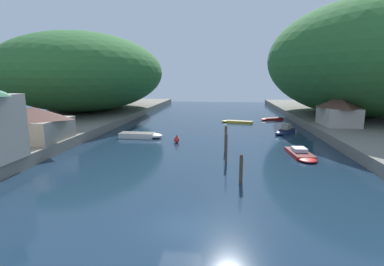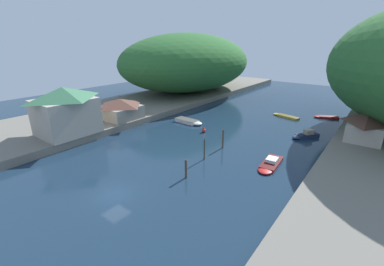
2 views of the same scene
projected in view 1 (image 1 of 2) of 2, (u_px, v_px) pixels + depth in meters
name	position (u px, v px, depth m)	size (l,w,h in m)	color
water_surface	(208.00, 134.00, 47.19)	(130.00, 130.00, 0.00)	#192D42
left_bank	(44.00, 127.00, 49.98)	(22.00, 120.00, 1.30)	slate
hillside_left	(87.00, 73.00, 67.72)	(33.21, 46.50, 17.24)	#2D662D
hillside_right	(359.00, 60.00, 58.71)	(34.57, 48.40, 21.87)	#2D662D
boathouse_shed	(34.00, 123.00, 36.11)	(7.41, 7.54, 4.01)	gray
right_bank_cottage	(339.00, 110.00, 47.27)	(5.39, 7.20, 4.58)	#B2A899
boat_moored_right	(301.00, 154.00, 33.70)	(2.50, 6.44, 0.86)	red
boat_open_rowboat	(271.00, 119.00, 62.91)	(5.24, 3.57, 0.47)	red
boat_red_skiff	(142.00, 135.00, 44.35)	(6.47, 2.41, 0.71)	silver
boat_cabin_cruiser	(236.00, 122.00, 59.24)	(6.38, 2.87, 0.41)	gold
boat_far_right_bank	(284.00, 131.00, 47.52)	(4.19, 5.05, 1.51)	navy
mooring_post_nearest	(241.00, 169.00, 24.93)	(0.30, 0.30, 2.52)	#4C3D2D
mooring_post_second	(226.00, 149.00, 30.65)	(0.21, 0.21, 3.18)	#4C3D2D
mooring_post_middle	(226.00, 138.00, 35.80)	(0.31, 0.31, 3.18)	brown
channel_buoy_near	(177.00, 139.00, 40.91)	(0.76, 0.76, 1.14)	red
person_on_quay	(54.00, 130.00, 37.58)	(0.30, 0.42, 1.69)	#282D3D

